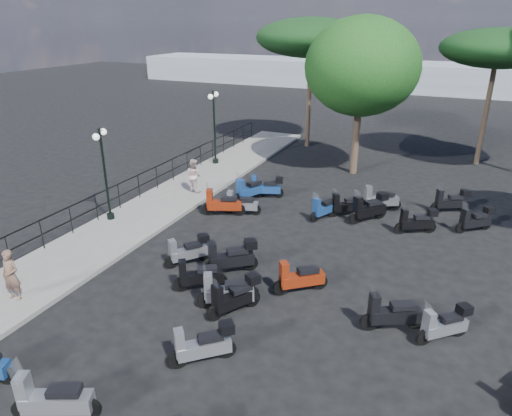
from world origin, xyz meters
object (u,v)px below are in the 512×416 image
at_px(scooter_21, 417,222).
at_px(lamp_post_1, 104,169).
at_px(scooter_0, 52,400).
at_px(scooter_16, 324,209).
at_px(pedestrian_far, 194,175).
at_px(scooter_11, 346,206).
at_px(scooter_22, 369,208).
at_px(scooter_7, 235,297).
at_px(pine_0, 498,49).
at_px(scooter_5, 249,190).
at_px(broadleaf_tree, 362,67).
at_px(scooter_10, 266,187).
at_px(scooter_8, 188,251).
at_px(scooter_26, 444,325).
at_px(lamp_post_2, 214,123).
at_px(scooter_27, 475,220).
at_px(woman, 11,275).
at_px(scooter_9, 241,204).
at_px(scooter_14, 226,293).
at_px(scooter_17, 380,200).
at_px(scooter_3, 231,257).
at_px(scooter_20, 392,314).
at_px(scooter_4, 222,204).
at_px(scooter_28, 451,201).
at_px(pine_2, 312,38).
at_px(scooter_15, 299,278).
at_px(scooter_13, 203,345).
at_px(scooter_2, 199,276).

bearing_deg(scooter_21, lamp_post_1, 80.85).
relative_size(scooter_0, scooter_16, 1.17).
xyz_separation_m(pedestrian_far, scooter_21, (10.04, -0.18, -0.45)).
height_order(scooter_11, scooter_22, scooter_22).
distance_m(scooter_7, pine_0, 20.35).
relative_size(scooter_5, broadleaf_tree, 0.22).
bearing_deg(scooter_0, scooter_16, -34.36).
height_order(scooter_10, scooter_16, scooter_10).
bearing_deg(scooter_8, scooter_26, -147.23).
bearing_deg(scooter_8, lamp_post_2, -28.02).
bearing_deg(scooter_22, scooter_27, -130.53).
bearing_deg(woman, scooter_26, 11.47).
distance_m(woman, scooter_7, 6.46).
relative_size(scooter_9, broadleaf_tree, 0.20).
distance_m(scooter_14, scooter_17, 9.44).
height_order(scooter_16, scooter_26, scooter_16).
xyz_separation_m(scooter_0, scooter_3, (0.64, 6.79, 0.05)).
distance_m(scooter_8, scooter_27, 11.11).
xyz_separation_m(scooter_21, scooter_22, (-1.92, 0.42, 0.07)).
distance_m(scooter_5, scooter_20, 10.14).
height_order(scooter_4, scooter_28, scooter_4).
bearing_deg(scooter_0, scooter_10, -20.31).
bearing_deg(pine_2, scooter_10, -83.07).
bearing_deg(scooter_28, scooter_5, 77.54).
relative_size(scooter_4, scooter_26, 1.40).
bearing_deg(broadleaf_tree, scooter_10, -118.56).
distance_m(scooter_15, scooter_17, 7.52).
bearing_deg(scooter_22, pine_0, -71.48).
bearing_deg(scooter_28, lamp_post_1, 90.43).
bearing_deg(scooter_13, scooter_3, -23.94).
relative_size(scooter_11, pine_2, 0.17).
bearing_deg(scooter_0, scooter_4, -14.79).
xyz_separation_m(pedestrian_far, pine_2, (2.08, 10.68, 5.70)).
bearing_deg(scooter_8, scooter_22, -90.78).
relative_size(scooter_4, scooter_11, 1.28).
bearing_deg(scooter_9, lamp_post_1, 108.55).
bearing_deg(scooter_21, scooter_11, 50.41).
bearing_deg(broadleaf_tree, scooter_17, -65.15).
xyz_separation_m(lamp_post_2, scooter_5, (4.02, -4.13, -1.93)).
bearing_deg(scooter_14, scooter_20, -106.50).
xyz_separation_m(scooter_10, scooter_11, (3.88, -0.58, -0.05)).
distance_m(scooter_14, scooter_21, 8.57).
bearing_deg(scooter_21, scooter_3, 108.76).
bearing_deg(scooter_3, scooter_14, 165.53).
bearing_deg(scooter_11, scooter_13, 137.46).
relative_size(lamp_post_1, pine_0, 0.51).
height_order(scooter_2, scooter_28, scooter_2).
relative_size(scooter_21, scooter_28, 0.99).
bearing_deg(scooter_2, scooter_4, -12.88).
relative_size(scooter_7, scooter_10, 0.93).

